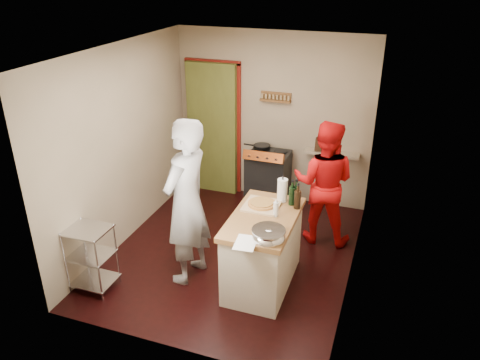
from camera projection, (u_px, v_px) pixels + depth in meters
name	position (u px, v px, depth m)	size (l,w,h in m)	color
floor	(233.00, 252.00, 6.14)	(3.50, 3.50, 0.00)	black
back_wall	(233.00, 124.00, 7.36)	(3.00, 0.44, 2.60)	tan
left_wall	(123.00, 146.00, 6.03)	(0.04, 3.50, 2.60)	tan
right_wall	(360.00, 179.00, 5.13)	(0.04, 3.50, 2.60)	tan
ceiling	(232.00, 49.00, 5.02)	(3.00, 3.50, 0.02)	white
stove	(268.00, 179.00, 7.14)	(0.60, 0.63, 1.00)	black
wire_shelving	(91.00, 256.00, 5.31)	(0.48, 0.40, 0.80)	silver
island	(263.00, 249.00, 5.37)	(0.71, 1.33, 1.21)	beige
person_stripe	(186.00, 203.00, 5.28)	(0.72, 0.48, 1.99)	#A8A7AC
person_red	(324.00, 183.00, 6.10)	(0.82, 0.64, 1.69)	red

